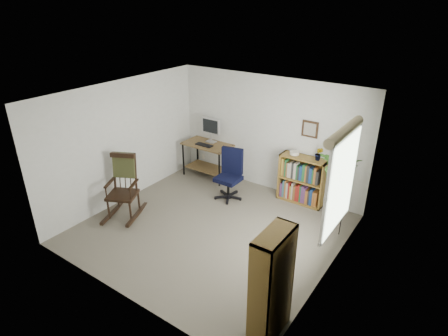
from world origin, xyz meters
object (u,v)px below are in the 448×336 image
Objects in this scene: low_bookshelf at (302,180)px; office_chair at (228,175)px; desk at (208,160)px; rocking_chair at (121,187)px; tall_bookshelf at (272,286)px.

office_chair is at bearing -150.53° from low_bookshelf.
rocking_chair is (-0.26, -2.26, 0.21)m from desk.
rocking_chair reaches higher than desk.
rocking_chair is at bearing 166.86° from tall_bookshelf.
tall_bookshelf is at bearing -59.06° from office_chair.
tall_bookshelf reaches higher than office_chair.
desk is at bearing 56.52° from rocking_chair.
rocking_chair reaches higher than low_bookshelf.
low_bookshelf is (2.50, 2.38, -0.12)m from rocking_chair.
office_chair is at bearing -31.55° from desk.
office_chair is 0.87× the size of rocking_chair.
low_bookshelf is at bearing 16.77° from rocking_chair.
desk is 2.25m from low_bookshelf.
rocking_chair is 3.46m from low_bookshelf.
rocking_chair reaches higher than office_chair.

